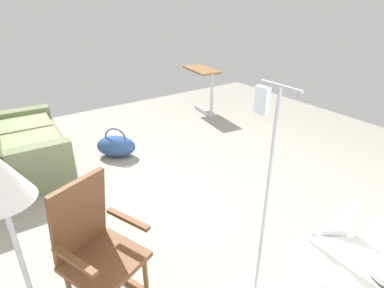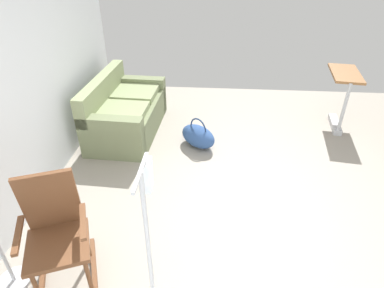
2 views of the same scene
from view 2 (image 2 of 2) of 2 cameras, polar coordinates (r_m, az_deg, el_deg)
name	(u,v)px [view 2 (image 2 of 2)]	position (r m, az deg, el deg)	size (l,w,h in m)	color
ground_plane	(257,219)	(3.60, 11.34, -12.75)	(7.08, 7.08, 0.00)	gray
couch	(126,113)	(4.98, -11.56, 5.34)	(1.64, 0.93, 0.85)	#737D57
rocking_chair	(57,234)	(2.92, -22.63, -14.33)	(0.88, 0.72, 1.05)	brown
overbed_table	(342,94)	(5.46, 24.78, 8.03)	(0.87, 0.50, 0.84)	#B2B5BA
duffel_bag	(198,136)	(4.59, 1.08, 1.41)	(0.61, 0.63, 0.43)	#2D4C84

